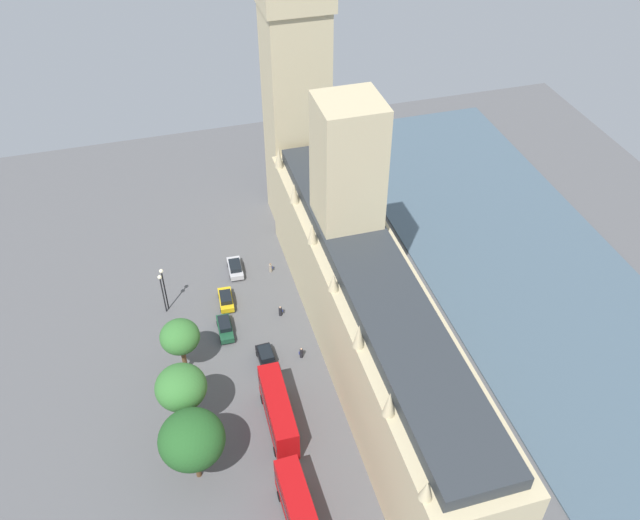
% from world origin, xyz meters
% --- Properties ---
extents(ground_plane, '(127.48, 127.48, 0.00)m').
position_xyz_m(ground_plane, '(0.00, 0.00, 0.00)').
color(ground_plane, '#565659').
extents(river_thames, '(29.82, 114.73, 0.25)m').
position_xyz_m(river_thames, '(-29.66, 0.00, 0.12)').
color(river_thames, '#475B6B').
rests_on(river_thames, ground).
extents(parliament_building, '(10.50, 57.48, 30.72)m').
position_xyz_m(parliament_building, '(-1.99, -1.59, 8.70)').
color(parliament_building, '#CCBA8E').
rests_on(parliament_building, ground).
extents(clock_tower, '(9.36, 9.36, 59.42)m').
position_xyz_m(clock_tower, '(-1.56, -32.81, 30.76)').
color(clock_tower, '#CCBA8E').
rests_on(clock_tower, ground).
extents(car_silver_corner, '(2.13, 4.58, 1.74)m').
position_xyz_m(car_silver_corner, '(10.77, -21.51, 0.89)').
color(car_silver_corner, '#B7B7BC').
rests_on(car_silver_corner, ground).
extents(car_yellow_cab_far_end, '(2.09, 4.48, 1.74)m').
position_xyz_m(car_yellow_cab_far_end, '(13.17, -15.39, 0.89)').
color(car_yellow_cab_far_end, gold).
rests_on(car_yellow_cab_far_end, ground).
extents(car_dark_green_near_tower, '(1.91, 4.73, 1.74)m').
position_xyz_m(car_dark_green_near_tower, '(14.20, -10.20, 0.89)').
color(car_dark_green_near_tower, '#19472D').
rests_on(car_dark_green_near_tower, ground).
extents(car_black_under_trees, '(2.08, 4.42, 1.74)m').
position_xyz_m(car_black_under_trees, '(10.13, -3.75, 0.89)').
color(car_black_under_trees, black).
rests_on(car_black_under_trees, ground).
extents(double_decker_bus_opposite_hall, '(2.80, 10.54, 4.75)m').
position_xyz_m(double_decker_bus_opposite_hall, '(10.83, 5.93, 2.63)').
color(double_decker_bus_opposite_hall, '#B20C0F').
rests_on(double_decker_bus_opposite_hall, ground).
extents(double_decker_bus_leading, '(2.84, 10.55, 4.75)m').
position_xyz_m(double_decker_bus_leading, '(11.60, 18.52, 2.63)').
color(double_decker_bus_leading, '#B20C0F').
rests_on(double_decker_bus_leading, ground).
extents(pedestrian_by_river_gate, '(0.57, 0.46, 1.55)m').
position_xyz_m(pedestrian_by_river_gate, '(5.87, -20.30, 0.70)').
color(pedestrian_by_river_gate, gray).
rests_on(pedestrian_by_river_gate, ground).
extents(pedestrian_kerbside, '(0.60, 0.50, 1.58)m').
position_xyz_m(pedestrian_kerbside, '(5.75, -3.37, 0.71)').
color(pedestrian_kerbside, black).
rests_on(pedestrian_kerbside, ground).
extents(pedestrian_trailing, '(0.61, 0.52, 1.60)m').
position_xyz_m(pedestrian_trailing, '(6.55, -11.28, 0.72)').
color(pedestrian_trailing, black).
rests_on(pedestrian_trailing, ground).
extents(plane_tree_midblock, '(4.73, 4.73, 7.95)m').
position_xyz_m(plane_tree_midblock, '(19.94, -5.21, 5.88)').
color(plane_tree_midblock, brown).
rests_on(plane_tree_midblock, ground).
extents(plane_tree_slot_10, '(5.57, 5.57, 9.66)m').
position_xyz_m(plane_tree_slot_10, '(20.70, 3.53, 7.24)').
color(plane_tree_slot_10, brown).
rests_on(plane_tree_slot_10, ground).
extents(plane_tree_slot_11, '(6.81, 6.81, 9.32)m').
position_xyz_m(plane_tree_slot_11, '(20.49, 9.78, 6.41)').
color(plane_tree_slot_11, brown).
rests_on(plane_tree_slot_11, ground).
extents(street_lamp_slot_12, '(0.56, 0.56, 6.42)m').
position_xyz_m(street_lamp_slot_12, '(21.18, -16.24, 4.47)').
color(street_lamp_slot_12, black).
rests_on(street_lamp_slot_12, ground).
extents(street_lamp_slot_13, '(0.56, 0.56, 7.02)m').
position_xyz_m(street_lamp_slot_13, '(20.84, -16.67, 4.83)').
color(street_lamp_slot_13, black).
rests_on(street_lamp_slot_13, ground).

